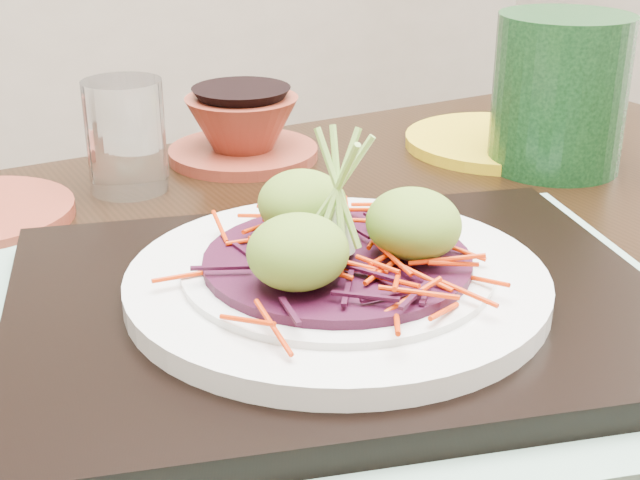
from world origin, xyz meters
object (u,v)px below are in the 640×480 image
water_glass (126,136)px  terracotta_bowl_set (243,131)px  dining_table (341,400)px  serving_tray (337,305)px  white_plate (337,280)px  yellow_plate (497,142)px  green_jar (559,93)px

water_glass → terracotta_bowl_set: size_ratio=0.60×
dining_table → terracotta_bowl_set: 0.31m
terracotta_bowl_set → water_glass: bearing=-168.1°
water_glass → serving_tray: bearing=-85.4°
white_plate → serving_tray: bearing=0.0°
white_plate → yellow_plate: (0.33, 0.23, -0.02)m
white_plate → terracotta_bowl_set: bearing=73.1°
dining_table → green_jar: (0.30, 0.11, 0.16)m
water_glass → green_jar: 0.39m
dining_table → terracotta_bowl_set: (0.07, 0.28, 0.12)m
yellow_plate → white_plate: bearing=-145.6°
yellow_plate → green_jar: (0.00, -0.07, 0.06)m
yellow_plate → green_jar: 0.10m
yellow_plate → green_jar: green_jar is taller
water_glass → green_jar: bearing=-22.1°
dining_table → terracotta_bowl_set: bearing=78.3°
dining_table → serving_tray: serving_tray is taller
terracotta_bowl_set → yellow_plate: terracotta_bowl_set is taller
white_plate → green_jar: (0.33, 0.15, 0.04)m
dining_table → serving_tray: (-0.03, -0.04, 0.10)m
terracotta_bowl_set → green_jar: size_ratio=1.13×
white_plate → yellow_plate: white_plate is taller
water_glass → green_jar: size_ratio=0.68×
serving_tray → yellow_plate: bearing=53.0°
white_plate → green_jar: size_ratio=1.83×
dining_table → yellow_plate: 0.37m
serving_tray → white_plate: size_ratio=1.54×
green_jar → serving_tray: bearing=-155.4°
dining_table → yellow_plate: bearing=33.4°
white_plate → green_jar: green_jar is taller
yellow_plate → dining_table: bearing=-148.4°
water_glass → terracotta_bowl_set: water_glass is taller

